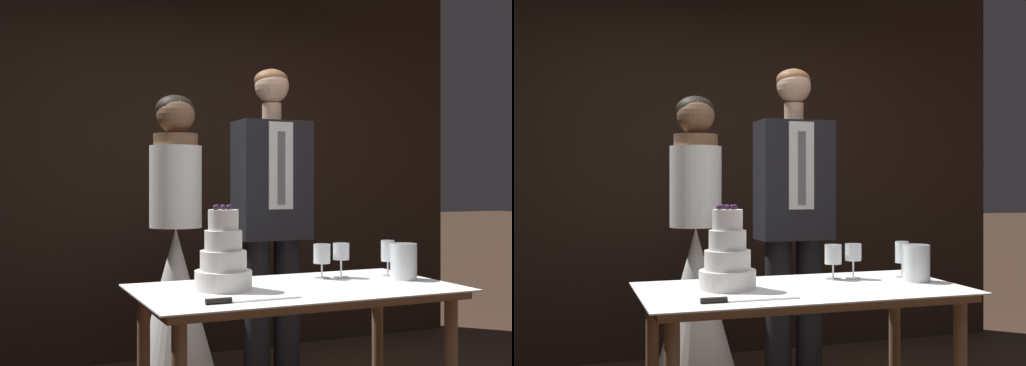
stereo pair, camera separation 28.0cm
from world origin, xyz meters
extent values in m
cube|color=black|center=(0.00, 2.27, 1.44)|extent=(4.71, 0.12, 2.88)
cylinder|color=brown|center=(0.65, 0.58, 0.37)|extent=(0.06, 0.06, 0.73)
cube|color=brown|center=(0.06, 0.30, 0.75)|extent=(1.31, 0.67, 0.03)
cube|color=white|center=(0.06, 0.30, 0.77)|extent=(1.37, 0.73, 0.01)
cylinder|color=white|center=(-0.25, 0.36, 0.81)|extent=(0.24, 0.24, 0.08)
cylinder|color=white|center=(-0.25, 0.36, 0.89)|extent=(0.19, 0.19, 0.08)
cylinder|color=white|center=(-0.25, 0.36, 0.98)|extent=(0.16, 0.16, 0.08)
cylinder|color=white|center=(-0.25, 0.36, 1.06)|extent=(0.13, 0.13, 0.09)
sphere|color=#2D1933|center=(-0.22, 0.37, 1.11)|extent=(0.02, 0.02, 0.02)
sphere|color=#2D1933|center=(-0.25, 0.38, 1.11)|extent=(0.02, 0.02, 0.02)
sphere|color=#2D1933|center=(-0.27, 0.40, 1.11)|extent=(0.02, 0.02, 0.02)
sphere|color=#2D1933|center=(-0.29, 0.35, 1.11)|extent=(0.02, 0.02, 0.02)
sphere|color=#2D1933|center=(-0.26, 0.35, 1.11)|extent=(0.02, 0.02, 0.02)
sphere|color=#2D1933|center=(-0.23, 0.34, 1.11)|extent=(0.02, 0.02, 0.02)
cube|color=silver|center=(-0.18, 0.07, 0.77)|extent=(0.29, 0.02, 0.00)
cylinder|color=black|center=(-0.38, 0.07, 0.78)|extent=(0.10, 0.02, 0.02)
cylinder|color=silver|center=(0.60, 0.42, 0.77)|extent=(0.06, 0.06, 0.00)
cylinder|color=silver|center=(0.60, 0.42, 0.81)|extent=(0.01, 0.01, 0.07)
cylinder|color=silver|center=(0.60, 0.42, 0.89)|extent=(0.06, 0.06, 0.10)
cylinder|color=maroon|center=(0.60, 0.42, 0.86)|extent=(0.05, 0.05, 0.04)
cylinder|color=silver|center=(0.37, 0.47, 0.77)|extent=(0.07, 0.07, 0.00)
cylinder|color=silver|center=(0.37, 0.47, 0.82)|extent=(0.01, 0.01, 0.08)
cylinder|color=silver|center=(0.37, 0.47, 0.89)|extent=(0.08, 0.08, 0.08)
cylinder|color=silver|center=(0.28, 0.48, 0.77)|extent=(0.07, 0.07, 0.00)
cylinder|color=silver|center=(0.28, 0.48, 0.81)|extent=(0.01, 0.01, 0.07)
cylinder|color=silver|center=(0.28, 0.48, 0.89)|extent=(0.08, 0.08, 0.09)
cylinder|color=maroon|center=(0.28, 0.48, 0.86)|extent=(0.06, 0.06, 0.03)
cylinder|color=silver|center=(0.61, 0.31, 0.85)|extent=(0.12, 0.12, 0.17)
cylinder|color=white|center=(0.61, 0.31, 0.81)|extent=(0.05, 0.05, 0.07)
sphere|color=#F9CC4C|center=(0.61, 0.31, 0.86)|extent=(0.02, 0.02, 0.02)
cone|color=white|center=(-0.23, 1.18, 0.49)|extent=(0.54, 0.54, 0.98)
cylinder|color=white|center=(-0.23, 1.18, 1.20)|extent=(0.28, 0.28, 0.44)
cylinder|color=brown|center=(-0.23, 1.18, 1.45)|extent=(0.24, 0.24, 0.06)
sphere|color=brown|center=(-0.23, 1.18, 1.58)|extent=(0.21, 0.21, 0.21)
ellipsoid|color=black|center=(-0.23, 1.20, 1.61)|extent=(0.21, 0.21, 0.15)
cylinder|color=black|center=(0.25, 1.18, 0.45)|extent=(0.15, 0.15, 0.90)
cylinder|color=black|center=(0.43, 1.18, 0.45)|extent=(0.15, 0.15, 0.90)
cube|color=black|center=(0.34, 1.18, 1.23)|extent=(0.42, 0.24, 0.67)
cube|color=white|center=(0.34, 1.06, 1.31)|extent=(0.15, 0.01, 0.48)
cube|color=slate|center=(0.34, 1.05, 1.30)|extent=(0.04, 0.01, 0.40)
cylinder|color=#DBAD8E|center=(0.34, 1.18, 1.62)|extent=(0.11, 0.11, 0.10)
sphere|color=#DBAD8E|center=(0.34, 1.18, 1.77)|extent=(0.20, 0.20, 0.20)
ellipsoid|color=brown|center=(0.34, 1.19, 1.80)|extent=(0.20, 0.20, 0.13)
camera|label=1|loc=(-1.16, -2.15, 1.21)|focal=45.00mm
camera|label=2|loc=(-0.90, -2.24, 1.21)|focal=45.00mm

